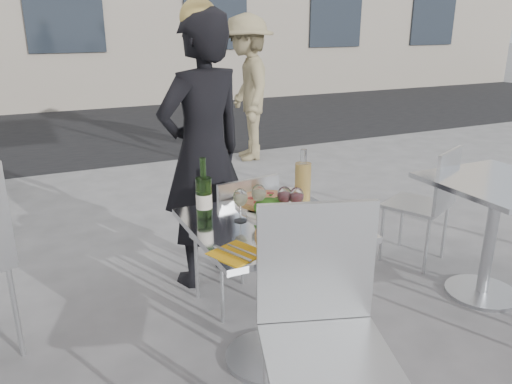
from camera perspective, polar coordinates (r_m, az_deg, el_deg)
name	(u,v)px	position (r m, az deg, el deg)	size (l,w,h in m)	color
ground	(269,359)	(2.68, 1.44, -18.49)	(80.00, 80.00, 0.00)	slate
street_asphalt	(90,129)	(8.61, -18.48, 6.89)	(24.00, 5.00, 0.00)	black
main_table	(269,263)	(2.39, 1.55, -8.13)	(0.72, 0.72, 0.75)	#B7BABF
side_table_right	(494,214)	(3.30, 25.55, -2.32)	(0.72, 0.72, 0.75)	#B7BABF
chair_far	(240,232)	(2.84, -1.86, -4.60)	(0.42, 0.43, 0.83)	silver
chair_near	(322,318)	(1.90, 7.57, -14.08)	(0.58, 0.59, 1.00)	silver
side_chair_rfar	(430,197)	(3.61, 19.25, -0.51)	(0.51, 0.52, 0.84)	silver
woman_diner	(203,154)	(3.11, -6.04, 4.39)	(0.62, 0.41, 1.71)	black
pedestrian_b	(247,89)	(6.19, -1.03, 11.73)	(1.12, 0.65, 1.74)	#8B7E5A
pizza_near	(291,234)	(2.15, 4.07, -4.81)	(0.32, 0.32, 0.02)	tan
pizza_far	(267,202)	(2.52, 1.29, -1.11)	(0.33, 0.33, 0.03)	white
salad_plate	(269,209)	(2.36, 1.55, -1.93)	(0.22, 0.22, 0.09)	white
wine_bottle	(204,196)	(2.31, -5.97, -0.45)	(0.07, 0.08, 0.29)	#27491B
carafe	(303,183)	(2.48, 5.36, 1.01)	(0.08, 0.08, 0.29)	#DAB65D
sugar_shaker	(288,199)	(2.44, 3.67, -0.84)	(0.06, 0.06, 0.11)	white
wineglass_white_a	(240,199)	(2.28, -1.81, -0.76)	(0.07, 0.07, 0.16)	white
wineglass_white_b	(259,194)	(2.34, 0.31, -0.24)	(0.07, 0.07, 0.16)	white
wineglass_red_a	(296,197)	(2.30, 4.64, -0.61)	(0.07, 0.07, 0.16)	white
wineglass_red_b	(284,196)	(2.31, 3.27, -0.49)	(0.07, 0.07, 0.16)	white
napkin_left	(237,253)	(2.00, -2.23, -6.97)	(0.24, 0.24, 0.01)	#EFAD14
napkin_right	(335,223)	(2.32, 9.02, -3.47)	(0.20, 0.20, 0.01)	#EFAD14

